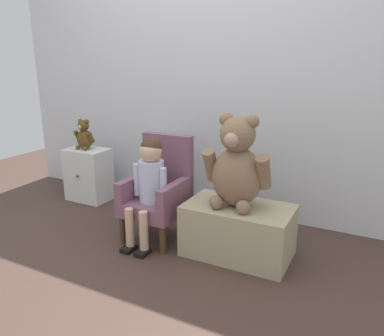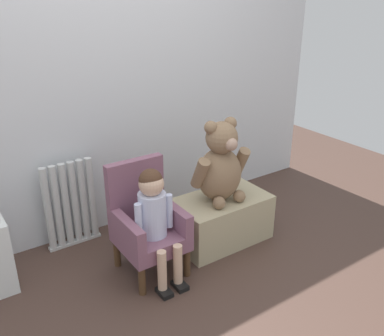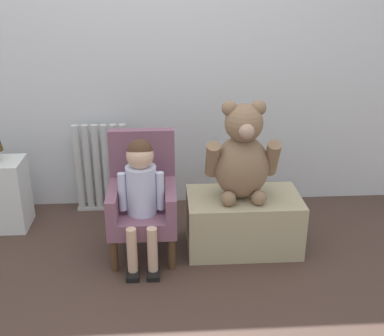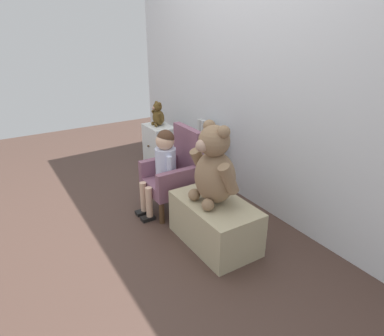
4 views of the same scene
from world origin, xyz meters
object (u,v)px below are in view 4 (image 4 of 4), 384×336
small_teddy_bear (158,115)px  radiator (208,153)px  large_teddy_bear (214,168)px  low_bench (215,222)px  small_dresser (160,146)px  child_armchair (176,173)px  child_figure (163,160)px

small_teddy_bear → radiator: bearing=17.3°
large_teddy_bear → radiator: bearing=147.7°
radiator → low_bench: bearing=-31.6°
small_dresser → large_teddy_bear: (1.52, -0.34, 0.36)m
radiator → large_teddy_bear: size_ratio=1.08×
low_bench → large_teddy_bear: (-0.02, -0.00, 0.42)m
radiator → child_armchair: child_armchair is taller
child_armchair → child_figure: size_ratio=0.98×
radiator → child_armchair: bearing=-61.0°
child_figure → radiator: bearing=114.6°
low_bench → child_figure: bearing=-170.2°
child_armchair → low_bench: bearing=-1.1°
radiator → small_teddy_bear: 0.75m
radiator → child_armchair: (0.30, -0.54, 0.03)m
child_figure → large_teddy_bear: bearing=10.0°
radiator → small_teddy_bear: (-0.67, -0.21, 0.27)m
radiator → child_armchair: size_ratio=0.87×
radiator → child_figure: size_ratio=0.85×
radiator → low_bench: 1.05m
child_figure → small_teddy_bear: size_ratio=2.77×
low_bench → large_teddy_bear: size_ratio=1.16×
child_figure → large_teddy_bear: size_ratio=1.26×
small_dresser → child_figure: bearing=-24.9°
child_armchair → child_figure: (-0.00, -0.11, 0.14)m
large_teddy_bear → small_teddy_bear: 1.57m
large_teddy_bear → child_armchair: bearing=178.7°
radiator → child_figure: bearing=-65.4°
child_armchair → low_bench: child_armchair is taller
child_figure → large_teddy_bear: 0.59m
child_armchair → low_bench: 0.62m
small_dresser → low_bench: 1.58m
low_bench → small_teddy_bear: size_ratio=2.55×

